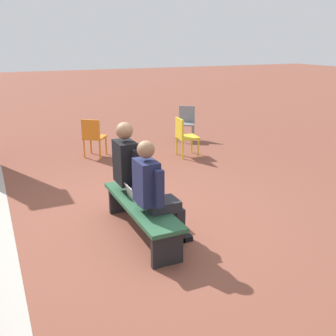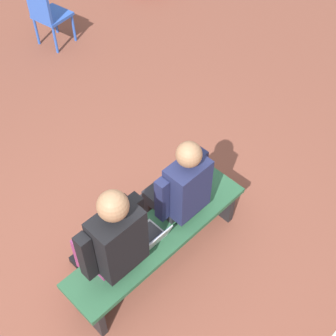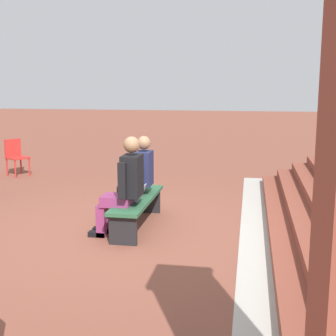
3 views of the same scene
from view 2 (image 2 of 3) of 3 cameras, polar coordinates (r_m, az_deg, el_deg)
ground_plane at (r=4.30m, az=-4.55°, el=-13.65°), size 60.00×60.00×0.00m
bench at (r=4.09m, az=-1.18°, el=-8.65°), size 1.80×0.44×0.45m
person_student at (r=3.96m, az=1.20°, el=-2.65°), size 0.54×0.68×1.33m
person_adult at (r=3.65m, az=-7.12°, el=-8.79°), size 0.58×0.73×1.41m
laptop at (r=3.92m, az=-2.35°, el=-8.65°), size 0.32×0.29×0.21m
plastic_chair_far_right at (r=6.75m, az=-14.51°, el=17.75°), size 0.48×0.48×0.84m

